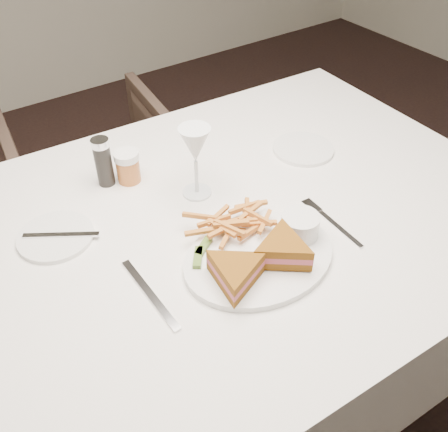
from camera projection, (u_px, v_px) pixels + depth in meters
name	position (u px, v px, depth m)	size (l,w,h in m)	color
ground	(341.00, 406.00, 1.57)	(5.00, 5.00, 0.00)	black
table	(213.00, 325.00, 1.35)	(1.44, 0.96, 0.75)	white
chair_far	(94.00, 169.00, 2.00)	(0.61, 0.57, 0.62)	#49362C
table_setting	(228.00, 221.00, 1.05)	(0.82, 0.63, 0.18)	white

